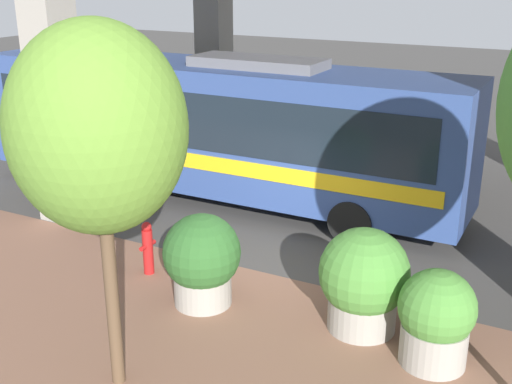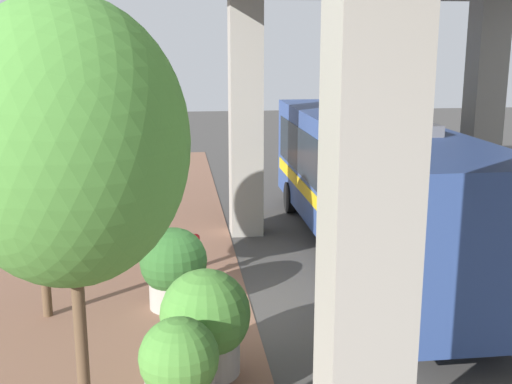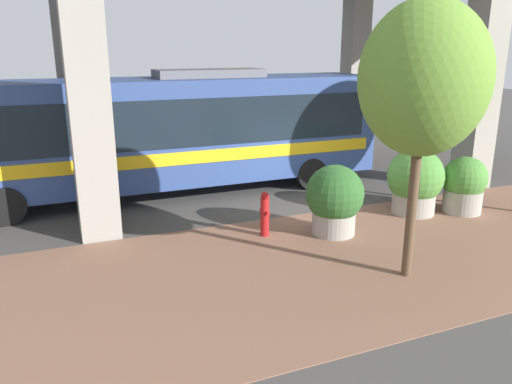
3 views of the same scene
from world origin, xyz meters
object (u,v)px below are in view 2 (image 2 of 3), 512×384
fire_hydrant (196,256)px  planter_front (174,268)px  street_tree_near (33,129)px  street_tree_far (68,144)px  bus (369,179)px  planter_middle (179,369)px  planter_back (206,322)px

fire_hydrant → planter_front: size_ratio=0.65×
street_tree_near → street_tree_far: 6.05m
fire_hydrant → planter_front: bearing=-107.8°
bus → planter_middle: (-4.89, -6.87, -1.24)m
bus → fire_hydrant: bearing=-165.1°
planter_front → planter_back: 2.86m
planter_front → planter_middle: planter_front is taller
planter_back → planter_middle: bearing=-109.0°
planter_back → street_tree_near: size_ratio=0.34×
street_tree_near → street_tree_far: bearing=-75.0°
fire_hydrant → planter_middle: planter_middle is taller
fire_hydrant → street_tree_far: size_ratio=0.19×
planter_back → street_tree_far: bearing=-115.5°
planter_middle → street_tree_near: street_tree_near is taller
fire_hydrant → street_tree_near: 4.78m
planter_back → street_tree_near: 4.99m
street_tree_near → street_tree_far: street_tree_far is taller
bus → street_tree_near: street_tree_near is taller
bus → planter_back: bearing=-128.5°
street_tree_far → street_tree_near: bearing=105.0°
bus → planter_middle: 8.52m
planter_front → street_tree_far: 6.98m
planter_front → street_tree_near: street_tree_near is taller
planter_front → street_tree_near: 3.89m
fire_hydrant → street_tree_far: street_tree_far is taller
bus → street_tree_far: (-5.94, -8.72, 2.36)m
street_tree_near → fire_hydrant: bearing=29.5°
planter_front → street_tree_far: street_tree_far is taller
fire_hydrant → street_tree_far: bearing=-101.2°
bus → fire_hydrant: (-4.45, -1.18, -1.46)m
bus → planter_front: (-4.96, -2.77, -1.15)m
planter_front → planter_back: planter_back is taller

